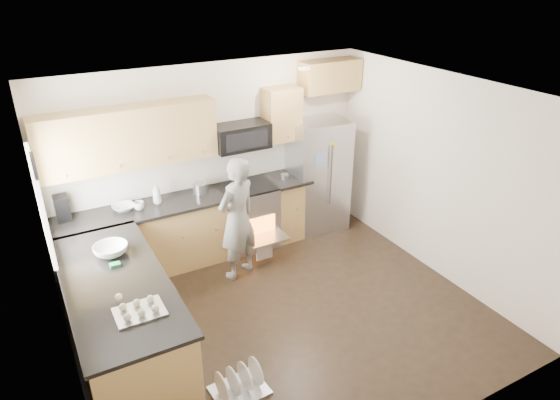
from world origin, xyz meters
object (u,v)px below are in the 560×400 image
stove_range (246,202)px  refrigerator (317,175)px  person (237,219)px  dish_rack (239,385)px

stove_range → refrigerator: bearing=0.4°
stove_range → person: 0.79m
stove_range → refrigerator: 1.20m
refrigerator → dish_rack: (-2.47, -2.51, -0.76)m
person → dish_rack: person is taller
refrigerator → person: refrigerator is taller
refrigerator → dish_rack: 3.60m
refrigerator → stove_range: bearing=-176.3°
refrigerator → dish_rack: refrigerator is taller
stove_range → dish_rack: 2.87m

